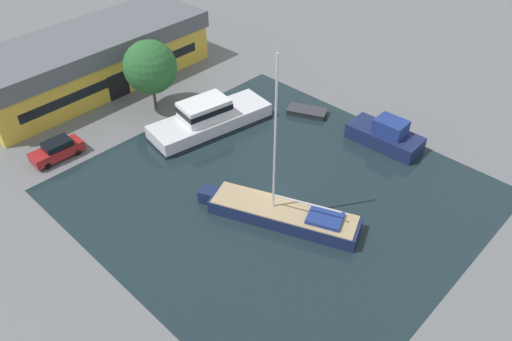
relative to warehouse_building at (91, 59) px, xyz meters
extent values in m
plane|color=slate|center=(0.11, -26.34, -2.84)|extent=(440.00, 440.00, 0.00)
cube|color=#19282D|center=(0.11, -26.34, -2.84)|extent=(27.98, 29.54, 0.01)
cube|color=gold|center=(0.00, 0.00, -0.93)|extent=(25.17, 9.63, 3.82)
cube|color=#565B60|center=(0.00, 0.00, 1.87)|extent=(25.93, 9.92, 1.79)
cube|color=black|center=(0.13, -4.48, -1.50)|extent=(2.40, 0.13, 2.67)
cube|color=black|center=(0.13, -4.48, -0.74)|extent=(21.18, 0.63, 0.95)
cylinder|color=brown|center=(1.29, -8.96, -1.52)|extent=(0.29, 0.29, 2.65)
sphere|color=#28602D|center=(1.29, -8.96, 1.74)|extent=(5.15, 5.15, 5.15)
cube|color=maroon|center=(-9.71, -9.52, -2.14)|extent=(4.50, 1.85, 0.84)
cube|color=black|center=(-9.54, -9.53, -1.45)|extent=(2.35, 1.61, 0.55)
cube|color=black|center=(-10.71, -9.51, -1.47)|extent=(0.06, 1.43, 0.44)
cylinder|color=black|center=(-11.11, -10.30, -2.54)|extent=(0.60, 0.21, 0.60)
cylinder|color=black|center=(-11.09, -8.71, -2.54)|extent=(0.60, 0.21, 0.60)
cylinder|color=black|center=(-8.34, -10.34, -2.54)|extent=(0.60, 0.21, 0.60)
cylinder|color=black|center=(-8.32, -8.75, -2.54)|extent=(0.60, 0.21, 0.60)
cube|color=#19234C|center=(-1.90, -28.93, -2.29)|extent=(6.85, 11.52, 1.08)
cube|color=#19234C|center=(-4.30, -23.14, -2.29)|extent=(1.59, 1.58, 1.08)
cube|color=tan|center=(-1.90, -28.93, -1.71)|extent=(6.58, 11.06, 0.08)
cylinder|color=silver|center=(-2.23, -28.15, 4.47)|extent=(0.16, 0.16, 12.29)
cylinder|color=silver|center=(-1.25, -30.50, -0.57)|extent=(2.06, 4.76, 0.12)
cube|color=navy|center=(-0.71, -31.81, -1.52)|extent=(2.71, 3.03, 0.30)
cube|color=silver|center=(2.77, -15.59, -2.13)|extent=(12.17, 5.73, 1.42)
cube|color=black|center=(2.77, -15.59, -2.69)|extent=(12.30, 5.83, 0.18)
cube|color=white|center=(2.19, -15.49, -0.59)|extent=(4.84, 3.47, 1.66)
cube|color=black|center=(2.19, -15.49, -0.42)|extent=(4.94, 3.56, 0.53)
cube|color=#23282D|center=(11.02, -20.60, -2.60)|extent=(3.06, 4.06, 0.47)
cube|color=#333338|center=(11.02, -20.60, -2.32)|extent=(3.21, 4.24, 0.08)
cube|color=#19234C|center=(11.88, -28.89, -2.14)|extent=(3.14, 6.75, 1.38)
cube|color=navy|center=(11.90, -29.29, -0.80)|extent=(2.12, 2.73, 1.30)
camera|label=1|loc=(-22.89, -46.28, 23.49)|focal=35.00mm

